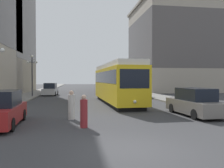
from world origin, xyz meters
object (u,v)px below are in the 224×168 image
(pedestrian_crossing_near, at_px, (71,106))
(lamp_post_left_far, at_px, (32,69))
(transit_bus, at_px, (122,82))
(streetcar, at_px, (116,82))
(parked_car_left_near, at_px, (50,90))
(pedestrian_crossing_far, at_px, (84,112))
(parked_car_right_far, at_px, (194,103))
(parked_car_left_mid, at_px, (1,110))

(pedestrian_crossing_near, height_order, lamp_post_left_far, lamp_post_left_far)
(transit_bus, height_order, pedestrian_crossing_near, transit_bus)
(streetcar, height_order, pedestrian_crossing_near, streetcar)
(streetcar, xyz_separation_m, parked_car_left_near, (-7.75, 12.71, -1.26))
(streetcar, distance_m, lamp_post_left_far, 13.25)
(lamp_post_left_far, bearing_deg, parked_car_left_near, 63.27)
(lamp_post_left_far, bearing_deg, transit_bus, 19.04)
(streetcar, xyz_separation_m, pedestrian_crossing_far, (-3.53, -11.11, -1.34))
(pedestrian_crossing_near, xyz_separation_m, lamp_post_left_far, (-5.46, 17.56, 2.91))
(parked_car_right_far, bearing_deg, streetcar, -67.70)
(parked_car_left_mid, bearing_deg, parked_car_right_far, 5.35)
(streetcar, height_order, pedestrian_crossing_far, streetcar)
(streetcar, height_order, parked_car_right_far, streetcar)
(streetcar, height_order, lamp_post_left_far, lamp_post_left_far)
(parked_car_left_near, relative_size, parked_car_right_far, 0.96)
(parked_car_left_mid, bearing_deg, lamp_post_left_far, 93.04)
(transit_bus, height_order, parked_car_right_far, transit_bus)
(parked_car_left_mid, relative_size, parked_car_right_far, 0.99)
(transit_bus, distance_m, parked_car_right_far, 21.79)
(transit_bus, bearing_deg, lamp_post_left_far, -160.26)
(transit_bus, distance_m, pedestrian_crossing_near, 23.24)
(parked_car_left_mid, height_order, pedestrian_crossing_near, parked_car_left_mid)
(transit_bus, height_order, pedestrian_crossing_far, transit_bus)
(transit_bus, xyz_separation_m, parked_car_left_near, (-10.97, -0.67, -1.10))
(parked_car_right_far, height_order, pedestrian_crossing_far, parked_car_right_far)
(transit_bus, distance_m, parked_car_left_mid, 25.86)
(parked_car_right_far, bearing_deg, parked_car_left_near, -63.46)
(parked_car_right_far, bearing_deg, transit_bus, -90.63)
(parked_car_left_near, relative_size, parked_car_left_mid, 0.97)
(transit_bus, xyz_separation_m, parked_car_right_far, (0.61, -21.76, -1.10))
(transit_bus, height_order, lamp_post_left_far, lamp_post_left_far)
(parked_car_left_near, relative_size, lamp_post_left_far, 0.88)
(streetcar, xyz_separation_m, lamp_post_left_far, (-9.66, 8.93, 1.62))
(parked_car_left_near, bearing_deg, streetcar, -56.63)
(pedestrian_crossing_near, distance_m, pedestrian_crossing_far, 2.57)
(parked_car_left_near, bearing_deg, pedestrian_crossing_far, -77.95)
(parked_car_left_mid, relative_size, lamp_post_left_far, 0.91)
(parked_car_left_mid, bearing_deg, pedestrian_crossing_near, 18.59)
(streetcar, bearing_deg, transit_bus, 74.32)
(parked_car_left_mid, distance_m, parked_car_right_far, 11.70)
(pedestrian_crossing_near, bearing_deg, pedestrian_crossing_far, 37.37)
(parked_car_right_far, distance_m, pedestrian_crossing_far, 7.84)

